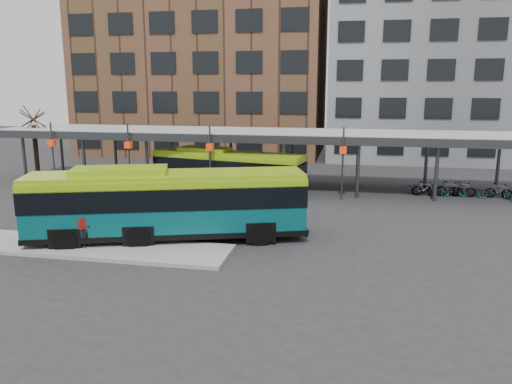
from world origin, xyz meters
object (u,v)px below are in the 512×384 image
at_px(bus_front, 167,202).
at_px(pedestrian, 87,228).
at_px(bus_rear, 227,169).
at_px(tree, 36,150).

distance_m(bus_front, pedestrian, 3.85).
bearing_deg(pedestrian, bus_front, -18.85).
xyz_separation_m(bus_front, bus_rear, (-0.07, 11.90, -0.30)).
bearing_deg(pedestrian, tree, 74.08).
relative_size(bus_front, bus_rear, 1.18).
relative_size(bus_front, pedestrian, 7.43).
xyz_separation_m(bus_rear, pedestrian, (-2.92, -14.20, -0.50)).
relative_size(tree, bus_front, 0.42).
distance_m(tree, bus_front, 20.52).
height_order(bus_rear, pedestrian, bus_rear).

